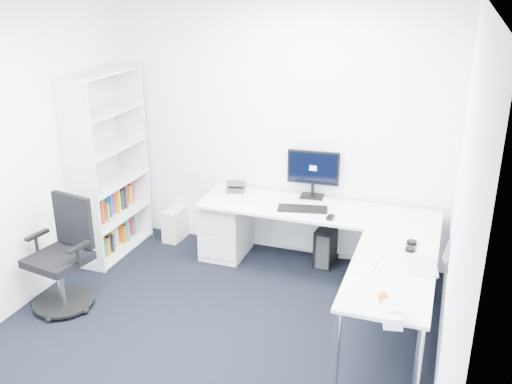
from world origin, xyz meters
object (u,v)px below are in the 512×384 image
(l_desk, at_px, (308,254))
(bookshelf, at_px, (108,165))
(laptop, at_px, (423,254))
(monitor, at_px, (313,174))
(task_chair, at_px, (58,256))

(l_desk, height_order, bookshelf, bookshelf)
(l_desk, relative_size, laptop, 7.04)
(l_desk, relative_size, monitor, 4.40)
(l_desk, height_order, task_chair, task_chair)
(l_desk, xyz_separation_m, monitor, (-0.12, 0.61, 0.60))
(l_desk, relative_size, task_chair, 2.30)
(bookshelf, bearing_deg, laptop, -10.83)
(laptop, bearing_deg, bookshelf, 160.20)
(bookshelf, bearing_deg, monitor, 15.26)
(bookshelf, xyz_separation_m, laptop, (3.23, -0.62, -0.18))
(task_chair, relative_size, laptop, 3.06)
(bookshelf, bearing_deg, l_desk, -1.32)
(l_desk, distance_m, monitor, 0.86)
(monitor, relative_size, laptop, 1.60)
(l_desk, distance_m, task_chair, 2.28)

